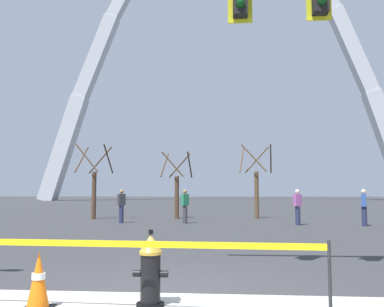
# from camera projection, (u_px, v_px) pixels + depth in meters

# --- Properties ---
(ground_plane) EXTENTS (240.00, 240.00, 0.00)m
(ground_plane) POSITION_uv_depth(u_px,v_px,m) (165.00, 295.00, 6.14)
(ground_plane) COLOR #333335
(fire_hydrant) EXTENTS (0.46, 0.48, 0.99)m
(fire_hydrant) POSITION_uv_depth(u_px,v_px,m) (151.00, 270.00, 5.57)
(fire_hydrant) COLOR black
(fire_hydrant) RESTS_ON ground
(caution_tape_barrier) EXTENTS (5.02, 0.25, 0.93)m
(caution_tape_barrier) POSITION_uv_depth(u_px,v_px,m) (119.00, 261.00, 5.21)
(caution_tape_barrier) COLOR #232326
(caution_tape_barrier) RESTS_ON ground
(traffic_cone_by_hydrant) EXTENTS (0.36, 0.36, 0.73)m
(traffic_cone_by_hydrant) POSITION_uv_depth(u_px,v_px,m) (38.00, 281.00, 5.42)
(traffic_cone_by_hydrant) COLOR black
(traffic_cone_by_hydrant) RESTS_ON ground
(traffic_signal_gantry) EXTENTS (6.42, 0.44, 6.00)m
(traffic_signal_gantry) POSITION_uv_depth(u_px,v_px,m) (384.00, 30.00, 7.33)
(traffic_signal_gantry) COLOR #232326
(traffic_signal_gantry) RESTS_ON ground
(monument_arch) EXTENTS (60.29, 2.51, 52.47)m
(monument_arch) POSITION_uv_depth(u_px,v_px,m) (221.00, 59.00, 69.92)
(monument_arch) COLOR #B2B5BC
(monument_arch) RESTS_ON ground
(tree_far_left) EXTENTS (1.86, 1.87, 4.03)m
(tree_far_left) POSITION_uv_depth(u_px,v_px,m) (94.00, 186.00, 23.19)
(tree_far_left) COLOR #473323
(tree_far_left) RESTS_ON ground
(tree_left_mid) EXTENTS (1.71, 1.72, 3.68)m
(tree_left_mid) POSITION_uv_depth(u_px,v_px,m) (177.00, 189.00, 23.62)
(tree_left_mid) COLOR #473323
(tree_left_mid) RESTS_ON ground
(tree_center_left) EXTENTS (1.89, 1.90, 4.09)m
(tree_center_left) POSITION_uv_depth(u_px,v_px,m) (256.00, 186.00, 23.78)
(tree_center_left) COLOR brown
(tree_center_left) RESTS_ON ground
(pedestrian_walking_left) EXTENTS (0.38, 0.38, 1.59)m
(pedestrian_walking_left) POSITION_uv_depth(u_px,v_px,m) (185.00, 206.00, 20.01)
(pedestrian_walking_left) COLOR #38383D
(pedestrian_walking_left) RESTS_ON ground
(pedestrian_standing_center) EXTENTS (0.30, 0.39, 1.59)m
(pedestrian_standing_center) POSITION_uv_depth(u_px,v_px,m) (364.00, 207.00, 18.44)
(pedestrian_standing_center) COLOR #232847
(pedestrian_standing_center) RESTS_ON ground
(pedestrian_walking_right) EXTENTS (0.39, 0.35, 1.59)m
(pedestrian_walking_right) POSITION_uv_depth(u_px,v_px,m) (298.00, 207.00, 18.96)
(pedestrian_walking_right) COLOR #232847
(pedestrian_walking_right) RESTS_ON ground
(pedestrian_near_trees) EXTENTS (0.39, 0.38, 1.59)m
(pedestrian_near_trees) POSITION_uv_depth(u_px,v_px,m) (121.00, 206.00, 20.25)
(pedestrian_near_trees) COLOR #232847
(pedestrian_near_trees) RESTS_ON ground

